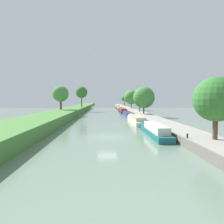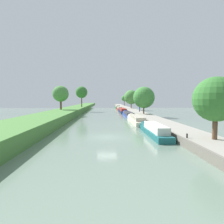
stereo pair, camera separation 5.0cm
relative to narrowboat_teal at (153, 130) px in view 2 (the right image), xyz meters
The scene contains 19 objects.
ground_plane 6.44m from the narrowboat_teal, 169.35° to the right, with size 160.00×160.00×0.00m, color slate.
left_grassy_bank 17.88m from the narrowboat_teal, behind, with size 7.52×260.00×1.77m.
right_towpath 3.81m from the narrowboat_teal, 18.11° to the right, with size 4.26×260.00×0.86m.
stone_quay 1.82m from the narrowboat_teal, 40.94° to the right, with size 0.25×260.00×0.91m.
narrowboat_teal is the anchor object (origin of this frame).
narrowboat_cream 13.97m from the narrowboat_teal, 90.56° to the left, with size 2.19×13.83×2.14m.
narrowboat_blue 28.43m from the narrowboat_teal, 90.04° to the left, with size 2.14×13.76×2.03m.
narrowboat_navy 44.56m from the narrowboat_teal, 90.17° to the left, with size 2.13×16.50×2.22m.
narrowboat_red 60.66m from the narrowboat_teal, 89.98° to the left, with size 1.86×13.66×1.97m.
narrowboat_green 75.73m from the narrowboat_teal, 89.95° to the left, with size 1.88×14.90×2.11m.
tree_rightbank_near 9.39m from the narrowboat_teal, 59.98° to the right, with size 4.38×4.38×6.14m.
tree_rightbank_midnear 26.68m from the narrowboat_teal, 81.43° to the left, with size 5.74×5.74×7.25m.
tree_rightbank_midfar 57.59m from the narrowboat_teal, 85.19° to the left, with size 6.06×6.06×7.79m.
tree_rightbank_far 86.90m from the narrowboat_teal, 86.78° to the left, with size 3.37×3.37×6.02m.
tree_leftbank_downstream 51.45m from the narrowboat_teal, 107.45° to the left, with size 4.44×4.44×7.84m.
tree_leftbank_upstream 36.76m from the narrowboat_teal, 121.91° to the left, with size 4.57×4.57×6.84m.
person_walking 35.51m from the narrowboat_teal, 82.80° to the left, with size 0.34×0.34×1.66m.
mooring_bollard_near 6.79m from the narrowboat_teal, 74.68° to the right, with size 0.16×0.16×0.45m.
mooring_bollard_far 82.66m from the narrowboat_teal, 88.76° to the left, with size 0.16×0.16×0.45m.
Camera 2 is at (-0.30, -24.64, 4.82)m, focal length 31.24 mm.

